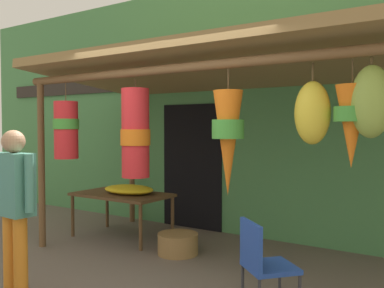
% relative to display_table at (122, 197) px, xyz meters
% --- Properties ---
extents(ground_plane, '(30.00, 30.00, 0.00)m').
position_rel_display_table_xyz_m(ground_plane, '(1.63, -1.25, -0.60)').
color(ground_plane, '#60564C').
extents(shop_facade, '(12.70, 0.29, 3.87)m').
position_rel_display_table_xyz_m(shop_facade, '(1.63, 1.21, 1.33)').
color(shop_facade, '#47844C').
rests_on(shop_facade, ground_plane).
extents(market_stall_canopy, '(5.02, 2.34, 2.54)m').
position_rel_display_table_xyz_m(market_stall_canopy, '(1.73, -0.24, 1.55)').
color(market_stall_canopy, brown).
rests_on(market_stall_canopy, ground_plane).
extents(display_table, '(1.42, 0.82, 0.66)m').
position_rel_display_table_xyz_m(display_table, '(0.00, 0.00, 0.00)').
color(display_table, brown).
rests_on(display_table, ground_plane).
extents(flower_heap_on_table, '(0.80, 0.56, 0.12)m').
position_rel_display_table_xyz_m(flower_heap_on_table, '(0.12, 0.03, 0.12)').
color(flower_heap_on_table, yellow).
rests_on(flower_heap_on_table, display_table).
extents(folding_chair, '(0.56, 0.56, 0.84)m').
position_rel_display_table_xyz_m(folding_chair, '(2.82, -1.32, -0.10)').
color(folding_chair, '#2347A8').
rests_on(folding_chair, ground_plane).
extents(wicker_basket_by_table, '(0.52, 0.52, 0.27)m').
position_rel_display_table_xyz_m(wicker_basket_by_table, '(1.16, -0.21, -0.46)').
color(wicker_basket_by_table, olive).
rests_on(wicker_basket_by_table, ground_plane).
extents(vendor_in_orange, '(0.59, 0.24, 1.60)m').
position_rel_display_table_xyz_m(vendor_in_orange, '(0.66, -2.19, 0.35)').
color(vendor_in_orange, orange).
rests_on(vendor_in_orange, ground_plane).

